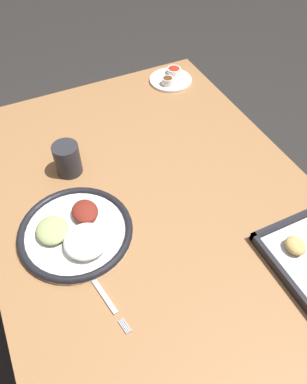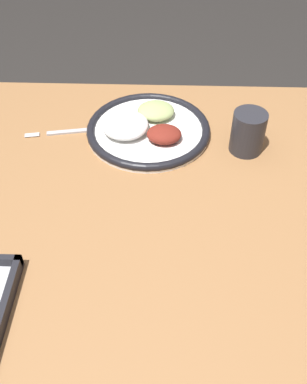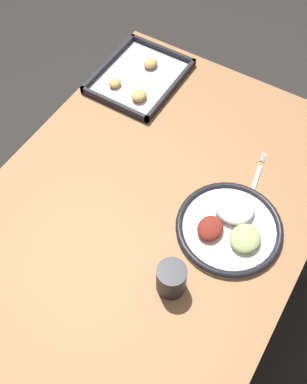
{
  "view_description": "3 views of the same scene",
  "coord_description": "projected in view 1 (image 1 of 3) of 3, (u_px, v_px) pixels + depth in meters",
  "views": [
    {
      "loc": [
        0.62,
        -0.29,
        1.57
      ],
      "look_at": [
        0.01,
        0.0,
        0.79
      ],
      "focal_mm": 35.0,
      "sensor_mm": 36.0,
      "label": 1
    },
    {
      "loc": [
        -0.01,
        0.64,
        1.43
      ],
      "look_at": [
        0.01,
        0.0,
        0.79
      ],
      "focal_mm": 42.0,
      "sensor_mm": 36.0,
      "label": 2
    },
    {
      "loc": [
        -0.58,
        -0.36,
        1.87
      ],
      "look_at": [
        0.01,
        0.0,
        0.79
      ],
      "focal_mm": 42.0,
      "sensor_mm": 36.0,
      "label": 3
    }
  ],
  "objects": [
    {
      "name": "ground_plane",
      "position": [
        153.0,
        309.0,
        1.64
      ],
      "size": [
        8.0,
        8.0,
        0.0
      ],
      "primitive_type": "plane",
      "color": "#282623"
    },
    {
      "name": "saucer_plate",
      "position": [
        171.0,
        78.0,
        1.43
      ],
      "size": [
        0.16,
        0.16,
        0.04
      ],
      "color": "white",
      "rests_on": "dining_table"
    },
    {
      "name": "fork",
      "position": [
        100.0,
        290.0,
        0.87
      ],
      "size": [
        0.22,
        0.05,
        0.0
      ],
      "rotation": [
        0.0,
        0.0,
        0.18
      ],
      "color": "#B2B2B7",
      "rests_on": "dining_table"
    },
    {
      "name": "drinking_cup",
      "position": [
        67.0,
        159.0,
        1.09
      ],
      "size": [
        0.08,
        0.08,
        0.1
      ],
      "color": "#28282D",
      "rests_on": "dining_table"
    },
    {
      "name": "dining_table",
      "position": [
        152.0,
        219.0,
        1.14
      ],
      "size": [
        1.23,
        0.91,
        0.76
      ],
      "color": "olive",
      "rests_on": "ground_plane"
    },
    {
      "name": "dinner_plate",
      "position": [
        76.0,
        232.0,
        0.96
      ],
      "size": [
        0.3,
        0.3,
        0.05
      ],
      "color": "white",
      "rests_on": "dining_table"
    }
  ]
}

